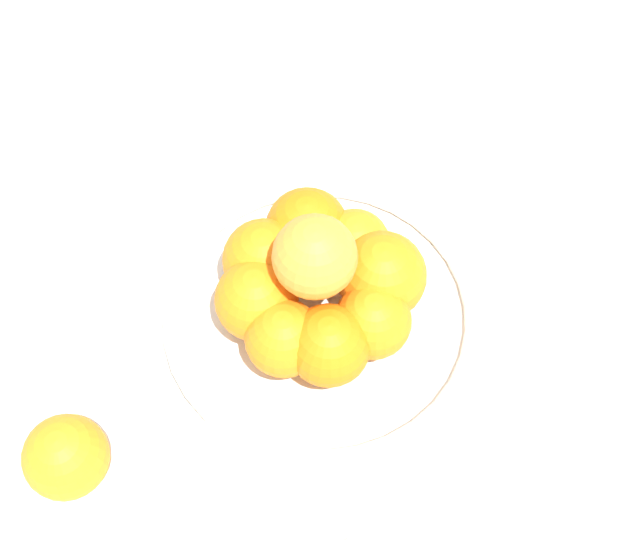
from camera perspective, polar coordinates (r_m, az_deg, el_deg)
name	(u,v)px	position (r m, az deg, el deg)	size (l,w,h in m)	color
ground_plane	(320,323)	(0.85, 0.00, -3.34)	(4.00, 4.00, 0.00)	silver
fruit_bowl	(320,316)	(0.84, 0.00, -2.88)	(0.29, 0.29, 0.03)	silver
orange_pile	(318,282)	(0.79, -0.15, -0.71)	(0.18, 0.18, 0.13)	orange
stray_orange	(66,457)	(0.78, -15.94, -11.38)	(0.07, 0.07, 0.07)	orange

